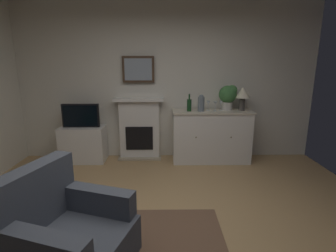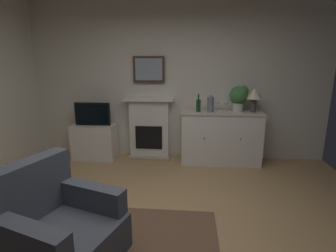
{
  "view_description": "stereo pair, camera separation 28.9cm",
  "coord_description": "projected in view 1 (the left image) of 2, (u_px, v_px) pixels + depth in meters",
  "views": [
    {
      "loc": [
        -0.02,
        -2.2,
        1.68
      ],
      "look_at": [
        0.02,
        0.61,
        1.0
      ],
      "focal_mm": 27.53,
      "sensor_mm": 36.0,
      "label": 1
    },
    {
      "loc": [
        0.27,
        -2.19,
        1.68
      ],
      "look_at": [
        0.02,
        0.61,
        1.0
      ],
      "focal_mm": 27.53,
      "sensor_mm": 36.0,
      "label": 2
    }
  ],
  "objects": [
    {
      "name": "wine_glass_center",
      "position": [
        215.0,
        104.0,
        4.32
      ],
      "size": [
        0.07,
        0.07,
        0.16
      ],
      "color": "silver",
      "rests_on": "sideboard_cabinet"
    },
    {
      "name": "framed_picture",
      "position": [
        138.0,
        69.0,
        4.43
      ],
      "size": [
        0.55,
        0.04,
        0.45
      ],
      "color": "#473323"
    },
    {
      "name": "armchair",
      "position": [
        66.0,
        236.0,
        2.0
      ],
      "size": [
        1.01,
        0.98,
        0.92
      ],
      "color": "#474C56",
      "rests_on": "ground_plane"
    },
    {
      "name": "vase_decorative",
      "position": [
        201.0,
        103.0,
        4.3
      ],
      "size": [
        0.11,
        0.11,
        0.28
      ],
      "color": "slate",
      "rests_on": "sideboard_cabinet"
    },
    {
      "name": "wine_glass_left",
      "position": [
        208.0,
        103.0,
        4.38
      ],
      "size": [
        0.07,
        0.07,
        0.16
      ],
      "color": "silver",
      "rests_on": "sideboard_cabinet"
    },
    {
      "name": "wine_glass_right",
      "position": [
        221.0,
        103.0,
        4.39
      ],
      "size": [
        0.07,
        0.07,
        0.16
      ],
      "color": "silver",
      "rests_on": "sideboard_cabinet"
    },
    {
      "name": "tv_set",
      "position": [
        81.0,
        116.0,
        4.37
      ],
      "size": [
        0.62,
        0.07,
        0.4
      ],
      "color": "black",
      "rests_on": "tv_cabinet"
    },
    {
      "name": "ground_plane",
      "position": [
        167.0,
        243.0,
        2.55
      ],
      "size": [
        5.28,
        4.89,
        0.1
      ],
      "primitive_type": "cube",
      "color": "tan",
      "rests_on": "ground"
    },
    {
      "name": "sideboard_cabinet",
      "position": [
        211.0,
        136.0,
        4.49
      ],
      "size": [
        1.35,
        0.49,
        0.9
      ],
      "color": "white",
      "rests_on": "ground_plane"
    },
    {
      "name": "fireplace_unit",
      "position": [
        140.0,
        128.0,
        4.63
      ],
      "size": [
        0.87,
        0.3,
        1.1
      ],
      "color": "white",
      "rests_on": "ground_plane"
    },
    {
      "name": "wine_bottle",
      "position": [
        189.0,
        105.0,
        4.32
      ],
      "size": [
        0.08,
        0.08,
        0.29
      ],
      "color": "#193F1E",
      "rests_on": "sideboard_cabinet"
    },
    {
      "name": "tv_cabinet",
      "position": [
        83.0,
        144.0,
        4.51
      ],
      "size": [
        0.75,
        0.42,
        0.62
      ],
      "color": "white",
      "rests_on": "ground_plane"
    },
    {
      "name": "wall_rear",
      "position": [
        166.0,
        80.0,
        4.56
      ],
      "size": [
        5.28,
        0.06,
        2.79
      ],
      "primitive_type": "cube",
      "color": "silver",
      "rests_on": "ground_plane"
    },
    {
      "name": "potted_plant_small",
      "position": [
        228.0,
        95.0,
        4.37
      ],
      "size": [
        0.3,
        0.3,
        0.43
      ],
      "color": "beige",
      "rests_on": "sideboard_cabinet"
    },
    {
      "name": "table_lamp",
      "position": [
        243.0,
        94.0,
        4.33
      ],
      "size": [
        0.26,
        0.26,
        0.4
      ],
      "color": "#4C4742",
      "rests_on": "sideboard_cabinet"
    }
  ]
}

